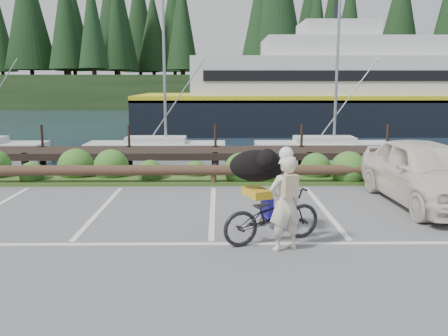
# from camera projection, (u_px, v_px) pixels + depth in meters

# --- Properties ---
(ground) EXTENTS (72.00, 72.00, 0.00)m
(ground) POSITION_uv_depth(u_px,v_px,m) (211.00, 237.00, 9.10)
(ground) COLOR #57575A
(harbor_backdrop) EXTENTS (170.00, 160.00, 30.00)m
(harbor_backdrop) POSITION_uv_depth(u_px,v_px,m) (220.00, 98.00, 86.30)
(harbor_backdrop) COLOR #18293B
(harbor_backdrop) RESTS_ON ground
(vegetation_strip) EXTENTS (34.00, 1.60, 0.10)m
(vegetation_strip) POSITION_uv_depth(u_px,v_px,m) (214.00, 179.00, 14.30)
(vegetation_strip) COLOR #3D5B21
(vegetation_strip) RESTS_ON ground
(log_rail) EXTENTS (32.00, 0.30, 0.60)m
(log_rail) POSITION_uv_depth(u_px,v_px,m) (214.00, 186.00, 13.62)
(log_rail) COLOR #443021
(log_rail) RESTS_ON ground
(bicycle) EXTENTS (2.07, 1.37, 1.03)m
(bicycle) POSITION_uv_depth(u_px,v_px,m) (272.00, 215.00, 8.74)
(bicycle) COLOR black
(bicycle) RESTS_ON ground
(cyclist) EXTENTS (0.73, 0.61, 1.70)m
(cyclist) POSITION_uv_depth(u_px,v_px,m) (285.00, 203.00, 8.27)
(cyclist) COLOR beige
(cyclist) RESTS_ON ground
(dog) EXTENTS (0.89, 1.19, 0.62)m
(dog) POSITION_uv_depth(u_px,v_px,m) (257.00, 166.00, 9.16)
(dog) COLOR black
(dog) RESTS_ON bicycle
(parked_car) EXTENTS (2.08, 4.75, 1.59)m
(parked_car) POSITION_uv_depth(u_px,v_px,m) (425.00, 172.00, 11.43)
(parked_car) COLOR silver
(parked_car) RESTS_ON ground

